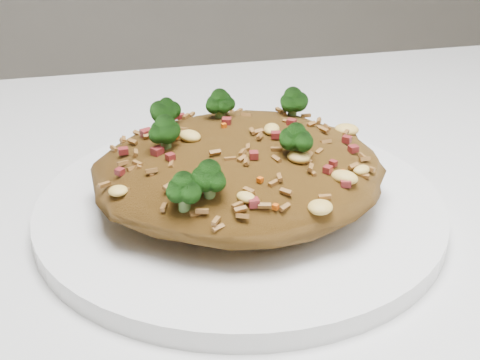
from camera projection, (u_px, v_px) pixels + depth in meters
name	position (u px, v px, depth m)	size (l,w,h in m)	color
plate	(240.00, 208.00, 0.47)	(0.28, 0.28, 0.01)	white
fried_rice	(239.00, 160.00, 0.45)	(0.20, 0.18, 0.07)	brown
fork	(281.00, 138.00, 0.56)	(0.14, 0.10, 0.00)	silver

